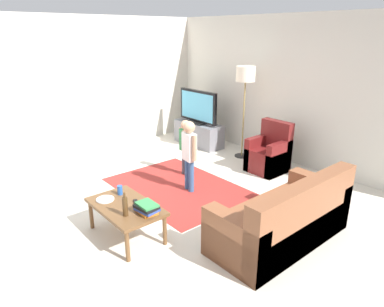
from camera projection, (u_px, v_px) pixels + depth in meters
ground at (161, 204)px, 5.07m from camera, size 7.80×7.80×0.00m
wall_back at (290, 90)px, 6.45m from camera, size 6.00×0.12×2.70m
wall_left at (70, 88)px, 6.78m from camera, size 0.12×6.00×2.70m
area_rug at (178, 187)px, 5.62m from camera, size 2.20×1.60×0.01m
tv_stand at (198, 134)px, 7.67m from camera, size 1.20×0.44×0.50m
tv at (198, 107)px, 7.46m from camera, size 1.10×0.28×0.71m
couch at (286, 221)px, 4.05m from camera, size 0.80×1.80×0.86m
armchair at (270, 155)px, 6.20m from camera, size 0.60×0.60×0.90m
floor_lamp at (245, 79)px, 6.50m from camera, size 0.36×0.36×1.78m
child_near_tv at (186, 143)px, 5.92m from camera, size 0.33×0.16×0.99m
child_center at (189, 150)px, 5.30m from camera, size 0.37×0.18×1.12m
coffee_table at (126, 209)px, 4.17m from camera, size 1.00×0.60×0.42m
book_stack at (147, 208)px, 3.96m from camera, size 0.29×0.23×0.12m
bottle at (125, 206)px, 3.88m from camera, size 0.06×0.06×0.29m
tv_remote at (136, 203)px, 4.19m from camera, size 0.17×0.11×0.02m
soda_can at (120, 190)px, 4.41m from camera, size 0.07×0.07×0.12m
plate at (105, 199)px, 4.28m from camera, size 0.22×0.22×0.02m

